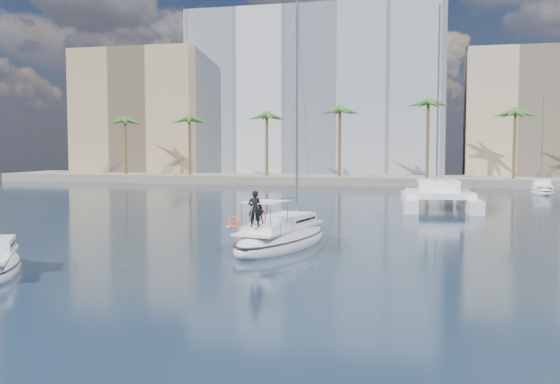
# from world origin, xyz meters

# --- Properties ---
(ground) EXTENTS (160.00, 160.00, 0.00)m
(ground) POSITION_xyz_m (0.00, 0.00, 0.00)
(ground) COLOR black
(ground) RESTS_ON ground
(quay) EXTENTS (120.00, 14.00, 1.20)m
(quay) POSITION_xyz_m (0.00, 61.00, 0.60)
(quay) COLOR gray
(quay) RESTS_ON ground
(building_modern) EXTENTS (42.00, 16.00, 28.00)m
(building_modern) POSITION_xyz_m (-12.00, 73.00, 14.00)
(building_modern) COLOR silver
(building_modern) RESTS_ON ground
(building_tan_left) EXTENTS (22.00, 14.00, 22.00)m
(building_tan_left) POSITION_xyz_m (-42.00, 69.00, 11.00)
(building_tan_left) COLOR tan
(building_tan_left) RESTS_ON ground
(building_beige) EXTENTS (20.00, 14.00, 20.00)m
(building_beige) POSITION_xyz_m (22.00, 70.00, 10.00)
(building_beige) COLOR #C2AB8B
(building_beige) RESTS_ON ground
(palm_left) EXTENTS (3.60, 3.60, 12.30)m
(palm_left) POSITION_xyz_m (-34.00, 57.00, 10.28)
(palm_left) COLOR brown
(palm_left) RESTS_ON ground
(palm_centre) EXTENTS (3.60, 3.60, 12.30)m
(palm_centre) POSITION_xyz_m (0.00, 57.00, 10.28)
(palm_centre) COLOR brown
(palm_centre) RESTS_ON ground
(main_sloop) EXTENTS (4.93, 10.24, 14.59)m
(main_sloop) POSITION_xyz_m (-0.47, 1.33, 0.49)
(main_sloop) COLOR silver
(main_sloop) RESTS_ON ground
(catamaran) EXTENTS (7.36, 13.26, 18.58)m
(catamaran) POSITION_xyz_m (7.98, 26.11, 1.17)
(catamaran) COLOR silver
(catamaran) RESTS_ON ground
(seagull) EXTENTS (0.94, 0.41, 0.17)m
(seagull) POSITION_xyz_m (-4.47, 3.85, 0.64)
(seagull) COLOR silver
(seagull) RESTS_ON ground
(moored_yacht_a) EXTENTS (3.37, 9.52, 11.90)m
(moored_yacht_a) POSITION_xyz_m (20.00, 47.00, 0.00)
(moored_yacht_a) COLOR silver
(moored_yacht_a) RESTS_ON ground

